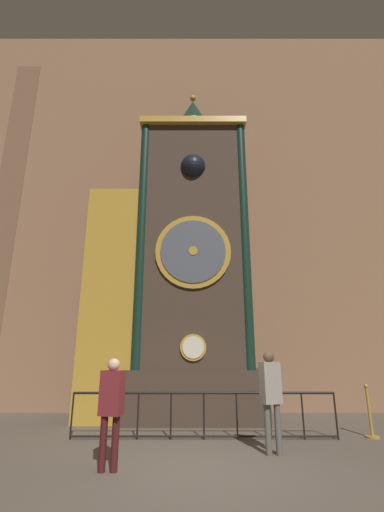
{
  "coord_description": "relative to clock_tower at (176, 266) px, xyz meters",
  "views": [
    {
      "loc": [
        -0.1,
        -5.74,
        1.68
      ],
      "look_at": [
        -0.07,
        3.89,
        4.44
      ],
      "focal_mm": 24.0,
      "sensor_mm": 36.0,
      "label": 1
    }
  ],
  "objects": [
    {
      "name": "visitor_far",
      "position": [
        1.86,
        -3.03,
        -3.11
      ],
      "size": [
        0.39,
        0.32,
        1.73
      ],
      "rotation": [
        0.0,
        0.0,
        0.32
      ],
      "color": "#58554F",
      "rests_on": "ground_plane"
    },
    {
      "name": "stanchion_post",
      "position": [
        4.2,
        -1.75,
        -3.8
      ],
      "size": [
        0.28,
        0.28,
        1.05
      ],
      "color": "#B28E33",
      "rests_on": "ground_plane"
    },
    {
      "name": "ground_plane",
      "position": [
        0.55,
        -3.87,
        -4.15
      ],
      "size": [
        28.0,
        28.0,
        0.0
      ],
      "primitive_type": "plane",
      "color": "brown"
    },
    {
      "name": "railing_fence",
      "position": [
        0.69,
        -1.9,
        -3.64
      ],
      "size": [
        5.51,
        0.05,
        0.91
      ],
      "color": "black",
      "rests_on": "ground_plane"
    },
    {
      "name": "cathedral_back_wall",
      "position": [
        0.46,
        1.56,
        2.91
      ],
      "size": [
        24.0,
        0.32,
        14.13
      ],
      "color": "#936B4C",
      "rests_on": "ground_plane"
    },
    {
      "name": "visitor_near",
      "position": [
        -0.81,
        -3.9,
        -3.19
      ],
      "size": [
        0.38,
        0.3,
        1.61
      ],
      "rotation": [
        0.0,
        0.0,
        -0.25
      ],
      "color": "#461518",
      "rests_on": "ground_plane"
    },
    {
      "name": "clock_tower",
      "position": [
        0.0,
        0.0,
        0.0
      ],
      "size": [
        4.88,
        1.81,
        10.09
      ],
      "color": "#423328",
      "rests_on": "ground_plane"
    }
  ]
}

